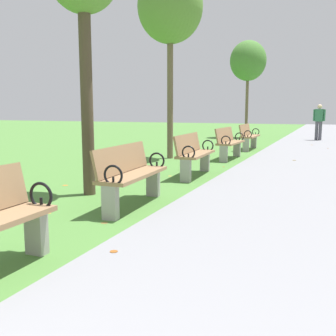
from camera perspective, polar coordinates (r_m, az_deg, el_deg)
The scene contains 9 objects.
paved_walkway at distance 17.23m, azimuth 20.48°, elevation 3.33°, with size 3.10×44.00×0.02m, color gray.
park_bench_3 at distance 5.73m, azimuth -5.45°, elevation -0.84°, with size 0.55×1.62×0.90m.
park_bench_4 at distance 8.33m, azimuth 3.78°, elevation 2.12°, with size 0.54×1.62×0.90m.
park_bench_5 at distance 11.32m, azimuth 8.89°, elevation 3.73°, with size 0.50×1.61×0.90m.
park_bench_6 at distance 14.12m, azimuth 11.67°, elevation 4.60°, with size 0.48×1.60×0.90m.
tree_2 at distance 11.68m, azimuth 0.32°, elevation 22.28°, with size 1.81×1.81×5.22m.
tree_3 at distance 20.41m, azimuth 11.59°, elevation 15.00°, with size 1.78×1.78×4.77m.
pedestrian_walking at distance 19.13m, azimuth 21.14°, elevation 6.52°, with size 0.52×0.27×1.62m.
scattered_leaves at distance 6.97m, azimuth 2.61°, elevation -3.09°, with size 5.08×19.04×0.02m.
Camera 1 is at (2.16, 0.84, 1.42)m, focal length 41.84 mm.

